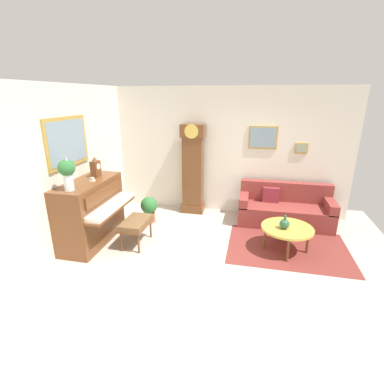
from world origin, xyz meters
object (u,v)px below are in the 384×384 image
Objects in this scene: grandfather_clock at (193,172)px; flower_vase at (67,171)px; piano at (92,212)px; couch at (284,209)px; teacup at (92,179)px; coffee_table at (287,229)px; mantel_clock at (96,168)px; green_jug at (284,224)px; potted_plant at (149,208)px; piano_bench at (136,224)px.

grandfather_clock reaches higher than flower_vase.
piano reaches higher than couch.
coffee_table is at bearing 6.03° from teacup.
mantel_clock is (-1.49, -1.53, 0.38)m from grandfather_clock.
flower_vase is at bearing -122.63° from grandfather_clock.
coffee_table is 3.67× the size of green_jug.
green_jug reaches higher than potted_plant.
teacup is at bearing -178.20° from piano_bench.
green_jug reaches higher than piano_bench.
teacup is at bearing -173.97° from coffee_table.
green_jug is 2.80m from potted_plant.
piano_bench is at bearing -172.78° from coffee_table.
teacup reaches higher than piano.
grandfather_clock reaches higher than teacup.
piano is 0.85m from piano_bench.
potted_plant is at bearing 65.83° from flower_vase.
couch is 16.38× the size of teacup.
piano is 3.79× the size of mantel_clock.
piano is at bearing -175.48° from piano_bench.
green_jug is at bearing 5.87° from piano_bench.
teacup is at bearing 31.81° from piano.
teacup is at bearing -75.37° from mantel_clock.
couch reaches higher than coffee_table.
piano_bench is at bearing -150.20° from couch.
mantel_clock reaches higher than potted_plant.
piano_bench is at bearing -83.03° from potted_plant.
grandfather_clock is at bearing 57.37° from flower_vase.
piano_bench is 1.25× the size of potted_plant.
flower_vase is (-0.00, -0.81, 0.14)m from mantel_clock.
grandfather_clock reaches higher than mantel_clock.
grandfather_clock is 2.17m from mantel_clock.
piano is 0.76× the size of couch.
piano is at bearing -129.51° from grandfather_clock.
couch reaches higher than piano_bench.
flower_vase is at bearing -89.87° from piano.
flower_vase reaches higher than piano.
piano is 2.06× the size of piano_bench.
flower_vase is 5.00× the size of teacup.
potted_plant is (0.64, 1.00, -0.88)m from teacup.
piano_bench is 1.96m from grandfather_clock.
piano is 3.89m from couch.
coffee_table is (3.47, 0.40, -0.17)m from piano.
coffee_table is at bearing 1.84° from mantel_clock.
coffee_table is at bearing 6.58° from piano.
mantel_clock is at bearing 89.97° from flower_vase.
piano reaches higher than potted_plant.
coffee_table is at bearing -35.64° from grandfather_clock.
couch is 2.16× the size of coffee_table.
piano is 1.03m from flower_vase.
piano is 3.50m from coffee_table.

